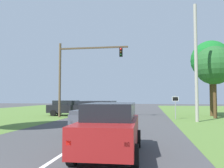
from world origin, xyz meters
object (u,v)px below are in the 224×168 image
(pickup_truck_lead, at_px, (99,116))
(utility_pole_right, at_px, (196,62))
(oak_tree_right, at_px, (211,60))
(traffic_light, at_px, (77,68))
(extra_tree_1, at_px, (214,66))
(red_suv_near, at_px, (110,127))
(keep_moving_sign, at_px, (175,104))
(crossing_suv_far, at_px, (67,108))

(pickup_truck_lead, height_order, utility_pole_right, utility_pole_right)
(pickup_truck_lead, relative_size, oak_tree_right, 0.64)
(traffic_light, relative_size, utility_pole_right, 0.77)
(traffic_light, bearing_deg, oak_tree_right, 16.06)
(oak_tree_right, bearing_deg, traffic_light, -163.94)
(extra_tree_1, bearing_deg, traffic_light, -174.59)
(traffic_light, height_order, utility_pole_right, utility_pole_right)
(red_suv_near, bearing_deg, keep_moving_sign, 75.25)
(utility_pole_right, bearing_deg, crossing_suv_far, 160.02)
(pickup_truck_lead, relative_size, crossing_suv_far, 1.21)
(pickup_truck_lead, xyz_separation_m, traffic_light, (-4.51, 9.73, 4.19))
(traffic_light, relative_size, keep_moving_sign, 3.43)
(red_suv_near, distance_m, pickup_truck_lead, 5.51)
(crossing_suv_far, bearing_deg, traffic_light, -50.72)
(red_suv_near, distance_m, extra_tree_1, 18.64)
(keep_moving_sign, xyz_separation_m, utility_pole_right, (1.54, -2.22, 3.63))
(traffic_light, bearing_deg, pickup_truck_lead, -65.15)
(keep_moving_sign, relative_size, extra_tree_1, 0.31)
(traffic_light, distance_m, utility_pole_right, 11.75)
(utility_pole_right, relative_size, extra_tree_1, 1.41)
(red_suv_near, relative_size, utility_pole_right, 0.47)
(red_suv_near, bearing_deg, pickup_truck_lead, 106.40)
(utility_pole_right, bearing_deg, oak_tree_right, 67.14)
(red_suv_near, relative_size, traffic_light, 0.62)
(pickup_truck_lead, relative_size, traffic_light, 0.70)
(oak_tree_right, relative_size, crossing_suv_far, 1.87)
(crossing_suv_far, xyz_separation_m, utility_pole_right, (13.22, -4.81, 4.18))
(keep_moving_sign, height_order, crossing_suv_far, keep_moving_sign)
(utility_pole_right, bearing_deg, extra_tree_1, 57.82)
(keep_moving_sign, bearing_deg, oak_tree_right, 45.93)
(crossing_suv_far, relative_size, utility_pole_right, 0.44)
(red_suv_near, relative_size, oak_tree_right, 0.57)
(traffic_light, relative_size, oak_tree_right, 0.93)
(traffic_light, bearing_deg, extra_tree_1, 5.41)
(pickup_truck_lead, bearing_deg, keep_moving_sign, 59.88)
(utility_pole_right, bearing_deg, traffic_light, 167.02)
(crossing_suv_far, height_order, utility_pole_right, utility_pole_right)
(oak_tree_right, bearing_deg, red_suv_near, -113.28)
(crossing_suv_far, xyz_separation_m, extra_tree_1, (15.71, -0.85, 4.36))
(extra_tree_1, bearing_deg, crossing_suv_far, 176.91)
(pickup_truck_lead, distance_m, oak_tree_right, 17.76)
(keep_moving_sign, distance_m, oak_tree_right, 7.92)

